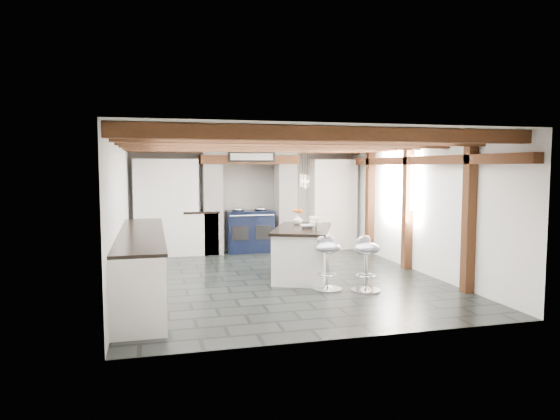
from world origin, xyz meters
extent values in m
plane|color=black|center=(0.00, 0.00, 0.00)|extent=(6.00, 6.00, 0.00)
plane|color=white|center=(0.00, 3.00, 1.15)|extent=(5.00, 0.00, 5.00)
plane|color=white|center=(-2.50, 0.00, 1.15)|extent=(0.00, 6.00, 6.00)
plane|color=white|center=(2.50, 0.00, 1.15)|extent=(0.00, 6.00, 6.00)
plane|color=white|center=(0.00, 0.00, 2.30)|extent=(6.00, 6.00, 0.00)
cube|color=white|center=(-0.80, 2.70, 0.95)|extent=(0.40, 0.60, 1.90)
cube|color=white|center=(0.80, 2.70, 0.95)|extent=(0.40, 0.60, 1.90)
cube|color=#5C301A|center=(0.00, 2.70, 1.99)|extent=(2.10, 0.65, 0.18)
cube|color=white|center=(0.00, 2.70, 2.15)|extent=(2.00, 0.60, 0.31)
cube|color=black|center=(0.00, 2.38, 2.05)|extent=(1.00, 0.03, 0.22)
cube|color=silver|center=(0.00, 2.36, 2.05)|extent=(0.90, 0.01, 0.14)
cube|color=white|center=(-1.75, 2.70, 1.00)|extent=(1.30, 0.58, 2.00)
cube|color=white|center=(1.90, 2.70, 1.00)|extent=(1.00, 0.58, 2.00)
cube|color=white|center=(-2.20, -0.60, 0.44)|extent=(0.60, 3.80, 0.88)
cube|color=black|center=(-2.20, -0.60, 0.90)|extent=(0.64, 3.80, 0.04)
cube|color=white|center=(-1.05, 2.70, 0.44)|extent=(0.70, 0.60, 0.88)
cube|color=black|center=(-1.05, 2.70, 0.90)|extent=(0.74, 0.64, 0.04)
cube|color=#5C301A|center=(2.42, 0.00, 1.95)|extent=(0.15, 5.80, 0.14)
plane|color=white|center=(2.48, 0.60, 1.55)|extent=(0.00, 0.90, 0.90)
cube|color=#5C301A|center=(0.00, -2.60, 2.21)|extent=(5.00, 0.16, 0.16)
cube|color=#5C301A|center=(0.00, -1.73, 2.21)|extent=(5.00, 0.16, 0.16)
cube|color=#5C301A|center=(0.00, -0.87, 2.21)|extent=(5.00, 0.16, 0.16)
cube|color=#5C301A|center=(0.00, 0.00, 2.21)|extent=(5.00, 0.16, 0.16)
cube|color=#5C301A|center=(0.00, 0.87, 2.21)|extent=(5.00, 0.16, 0.16)
cube|color=#5C301A|center=(0.00, 1.73, 2.21)|extent=(5.00, 0.16, 0.16)
cube|color=#5C301A|center=(0.00, 2.60, 2.21)|extent=(5.00, 0.16, 0.16)
cube|color=#5C301A|center=(2.42, -1.60, 1.15)|extent=(0.15, 0.15, 2.30)
cube|color=#5C301A|center=(2.42, 0.20, 1.15)|extent=(0.15, 0.15, 2.30)
cube|color=#5C301A|center=(2.42, 1.80, 1.15)|extent=(0.15, 0.15, 2.30)
cylinder|color=black|center=(0.45, -0.05, 1.93)|extent=(0.01, 0.01, 0.56)
cylinder|color=white|center=(0.45, -0.05, 1.60)|extent=(0.09, 0.09, 0.22)
cylinder|color=black|center=(0.50, 0.25, 1.93)|extent=(0.01, 0.01, 0.56)
cylinder|color=white|center=(0.50, 0.25, 1.60)|extent=(0.09, 0.09, 0.22)
cylinder|color=black|center=(0.55, 0.55, 1.93)|extent=(0.01, 0.01, 0.56)
cylinder|color=white|center=(0.55, 0.55, 1.60)|extent=(0.09, 0.09, 0.22)
cube|color=black|center=(0.00, 2.68, 0.45)|extent=(1.00, 0.60, 0.90)
ellipsoid|color=silver|center=(-0.25, 2.68, 0.93)|extent=(0.28, 0.28, 0.11)
ellipsoid|color=silver|center=(0.25, 2.68, 0.93)|extent=(0.28, 0.28, 0.11)
cylinder|color=silver|center=(0.00, 2.36, 0.82)|extent=(0.95, 0.03, 0.03)
cube|color=black|center=(-0.25, 2.38, 0.45)|extent=(0.35, 0.02, 0.30)
cube|color=black|center=(0.25, 2.38, 0.45)|extent=(0.35, 0.02, 0.30)
cube|color=white|center=(0.40, 0.04, 0.39)|extent=(1.37, 1.79, 0.79)
cube|color=black|center=(0.40, 0.04, 0.81)|extent=(1.46, 1.89, 0.04)
imported|color=white|center=(0.45, 0.50, 0.92)|extent=(0.21, 0.21, 0.17)
ellipsoid|color=#C85F1C|center=(0.45, 0.50, 1.05)|extent=(0.18, 0.18, 0.11)
cylinder|color=white|center=(0.64, 0.27, 0.91)|extent=(0.11, 0.11, 0.16)
imported|color=white|center=(0.44, -0.08, 0.86)|extent=(0.30, 0.30, 0.06)
cylinder|color=white|center=(0.62, -0.01, 0.88)|extent=(0.04, 0.04, 0.09)
cylinder|color=white|center=(0.62, -0.01, 0.93)|extent=(0.20, 0.20, 0.01)
cylinder|color=beige|center=(0.62, -0.01, 0.96)|extent=(0.15, 0.15, 0.06)
cylinder|color=silver|center=(1.01, -1.17, 0.02)|extent=(0.45, 0.45, 0.03)
cone|color=silver|center=(1.01, -1.17, 0.06)|extent=(0.20, 0.20, 0.08)
cylinder|color=silver|center=(1.01, -1.17, 0.33)|extent=(0.05, 0.05, 0.56)
torus|color=silver|center=(1.01, -1.17, 0.24)|extent=(0.28, 0.28, 0.02)
ellipsoid|color=#9A9EA8|center=(1.01, -1.17, 0.65)|extent=(0.54, 0.54, 0.18)
ellipsoid|color=#9A9EA8|center=(0.97, -1.08, 0.75)|extent=(0.30, 0.22, 0.16)
cylinder|color=silver|center=(0.48, -0.95, 0.02)|extent=(0.44, 0.44, 0.03)
cone|color=silver|center=(0.48, -0.95, 0.06)|extent=(0.20, 0.20, 0.08)
cylinder|color=silver|center=(0.48, -0.95, 0.33)|extent=(0.05, 0.05, 0.56)
torus|color=silver|center=(0.48, -0.95, 0.24)|extent=(0.28, 0.28, 0.02)
ellipsoid|color=#9A9EA8|center=(0.48, -0.95, 0.65)|extent=(0.47, 0.47, 0.18)
ellipsoid|color=#9A9EA8|center=(0.46, -0.85, 0.75)|extent=(0.30, 0.16, 0.16)
camera|label=1|loc=(-2.03, -7.88, 1.85)|focal=32.00mm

